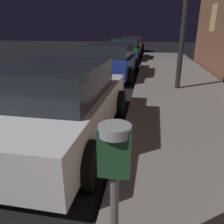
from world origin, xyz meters
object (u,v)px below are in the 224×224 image
object	(u,v)px
car_green	(126,50)
car_red	(133,44)
car_white	(59,103)
parking_meter	(115,174)
car_blue	(112,61)

from	to	relation	value
car_green	car_red	world-z (taller)	same
car_white	car_red	size ratio (longest dim) A/B	0.99
parking_meter	car_red	world-z (taller)	parking_meter
parking_meter	car_blue	xyz separation A→B (m)	(-1.42, 8.63, -0.44)
car_red	car_blue	bearing A→B (deg)	-90.01
car_white	car_green	distance (m)	11.92
parking_meter	car_green	world-z (taller)	parking_meter
car_white	car_blue	distance (m)	6.10
car_white	car_blue	bearing A→B (deg)	90.02
parking_meter	car_white	distance (m)	2.93
car_white	car_green	world-z (taller)	same
car_green	car_red	distance (m)	6.08
car_green	car_blue	bearing A→B (deg)	-90.01
parking_meter	car_white	xyz separation A→B (m)	(-1.42, 2.53, -0.44)
parking_meter	car_red	bearing A→B (deg)	93.95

